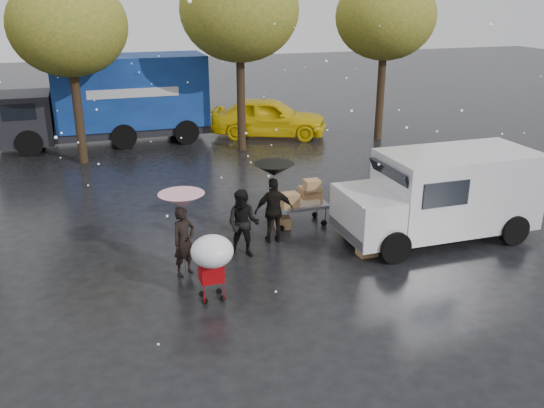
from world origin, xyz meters
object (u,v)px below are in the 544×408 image
object	(u,v)px
person_pink	(184,241)
blue_truck	(110,100)
person_black	(274,210)
yellow_taxi	(269,117)
white_van	(442,194)
shopping_cart	(212,255)
vendor_cart	(302,199)

from	to	relation	value
person_pink	blue_truck	xyz separation A→B (m)	(-0.76, 12.69, 0.97)
person_black	blue_truck	bearing A→B (deg)	-71.44
person_pink	yellow_taxi	xyz separation A→B (m)	(5.68, 11.76, 0.05)
white_van	yellow_taxi	bearing A→B (deg)	94.01
shopping_cart	blue_truck	xyz separation A→B (m)	(-1.07, 14.12, 0.69)
white_van	person_black	bearing A→B (deg)	166.09
white_van	yellow_taxi	world-z (taller)	white_van
white_van	blue_truck	bearing A→B (deg)	119.89
vendor_cart	shopping_cart	distance (m)	4.64
white_van	vendor_cart	bearing A→B (deg)	148.15
blue_truck	yellow_taxi	distance (m)	6.57
vendor_cart	yellow_taxi	bearing A→B (deg)	77.39
shopping_cart	yellow_taxi	size ratio (longest dim) A/B	0.30
white_van	yellow_taxi	size ratio (longest dim) A/B	1.00
white_van	person_pink	bearing A→B (deg)	-179.41
vendor_cart	blue_truck	distance (m)	11.60
blue_truck	person_pink	bearing A→B (deg)	-86.59
shopping_cart	yellow_taxi	world-z (taller)	yellow_taxi
person_pink	person_black	world-z (taller)	person_black
person_pink	vendor_cart	size ratio (longest dim) A/B	1.04
person_black	blue_truck	world-z (taller)	blue_truck
shopping_cart	blue_truck	size ratio (longest dim) A/B	0.18
vendor_cart	white_van	world-z (taller)	white_van
vendor_cart	shopping_cart	bearing A→B (deg)	-133.21
person_black	shopping_cart	world-z (taller)	person_black
vendor_cart	yellow_taxi	distance (m)	10.06
person_black	blue_truck	xyz separation A→B (m)	(-3.17, 11.61, 0.93)
white_van	blue_truck	distance (m)	14.57
person_black	yellow_taxi	size ratio (longest dim) A/B	0.34
person_pink	white_van	world-z (taller)	white_van
person_pink	white_van	bearing A→B (deg)	-28.90
vendor_cart	blue_truck	xyz separation A→B (m)	(-4.24, 10.75, 1.03)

